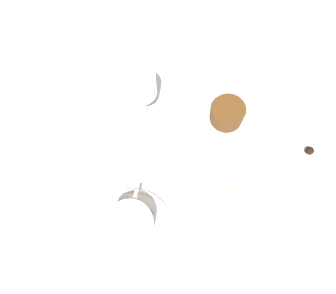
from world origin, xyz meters
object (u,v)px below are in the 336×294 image
(dinner_plate, at_px, (226,133))
(wine_glass, at_px, (141,87))
(dessert_cake, at_px, (227,113))
(coffee_cup, at_px, (131,225))
(fork, at_px, (216,216))

(dinner_plate, bearing_deg, wine_glass, 78.35)
(dessert_cake, bearing_deg, dinner_plate, -172.59)
(coffee_cup, bearing_deg, wine_glass, 5.79)
(coffee_cup, relative_size, wine_glass, 0.89)
(wine_glass, bearing_deg, fork, -139.73)
(wine_glass, height_order, dessert_cake, wine_glass)
(coffee_cup, xyz_separation_m, dessert_cake, (0.26, -0.16, -0.01))
(dinner_plate, distance_m, coffee_cup, 0.29)
(dinner_plate, xyz_separation_m, dessert_cake, (0.03, 0.00, 0.03))
(coffee_cup, xyz_separation_m, wine_glass, (0.27, 0.03, 0.04))
(dinner_plate, distance_m, fork, 0.18)
(coffee_cup, distance_m, fork, 0.17)
(dinner_plate, distance_m, dessert_cake, 0.04)
(fork, xyz_separation_m, dessert_cake, (0.22, 0.00, 0.03))
(fork, bearing_deg, coffee_cup, 106.48)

